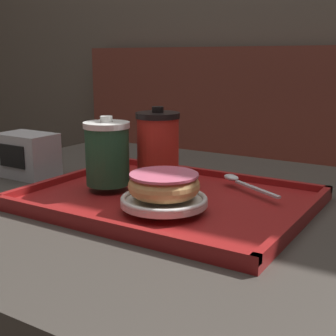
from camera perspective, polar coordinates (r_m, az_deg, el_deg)
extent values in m
cube|color=brown|center=(1.79, 9.49, -11.07)|extent=(1.66, 0.44, 0.45)
cube|color=brown|center=(1.82, 12.28, 5.60)|extent=(1.66, 0.08, 0.55)
cube|color=#38332D|center=(0.86, -0.93, -4.51)|extent=(0.98, 0.83, 0.03)
cube|color=maroon|center=(0.81, 0.00, -4.00)|extent=(0.47, 0.36, 0.01)
cube|color=maroon|center=(0.67, -7.87, -6.72)|extent=(0.47, 0.01, 0.01)
cube|color=maroon|center=(0.95, 5.51, -0.65)|extent=(0.47, 0.01, 0.01)
cube|color=maroon|center=(0.94, -11.87, -1.03)|extent=(0.01, 0.36, 0.01)
cube|color=maroon|center=(0.72, 15.74, -5.80)|extent=(0.01, 0.36, 0.01)
cylinder|color=#235638|center=(0.84, -7.40, 1.42)|extent=(0.08, 0.08, 0.10)
cylinder|color=white|center=(0.83, -7.52, 5.22)|extent=(0.08, 0.08, 0.01)
cylinder|color=white|center=(0.83, -7.54, 5.94)|extent=(0.02, 0.02, 0.01)
cylinder|color=red|center=(0.86, -1.24, 2.28)|extent=(0.08, 0.08, 0.12)
cylinder|color=black|center=(0.85, -1.26, 6.45)|extent=(0.08, 0.08, 0.01)
cylinder|color=black|center=(0.85, -1.26, 7.14)|extent=(0.02, 0.02, 0.01)
cylinder|color=white|center=(0.73, -0.49, -4.19)|extent=(0.14, 0.14, 0.01)
torus|color=white|center=(0.73, -0.49, -3.74)|extent=(0.14, 0.14, 0.01)
torus|color=tan|center=(0.72, -0.49, -2.18)|extent=(0.11, 0.11, 0.03)
cylinder|color=#DB6684|center=(0.72, -0.50, -0.83)|extent=(0.11, 0.11, 0.00)
ellipsoid|color=silver|center=(0.88, 7.72, -1.15)|extent=(0.04, 0.04, 0.01)
cube|color=silver|center=(0.82, 10.77, -2.53)|extent=(0.10, 0.06, 0.00)
cube|color=#B7B7BC|center=(1.03, -16.72, 1.53)|extent=(0.12, 0.08, 0.09)
cube|color=black|center=(1.01, -18.48, 1.36)|extent=(0.07, 0.00, 0.05)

